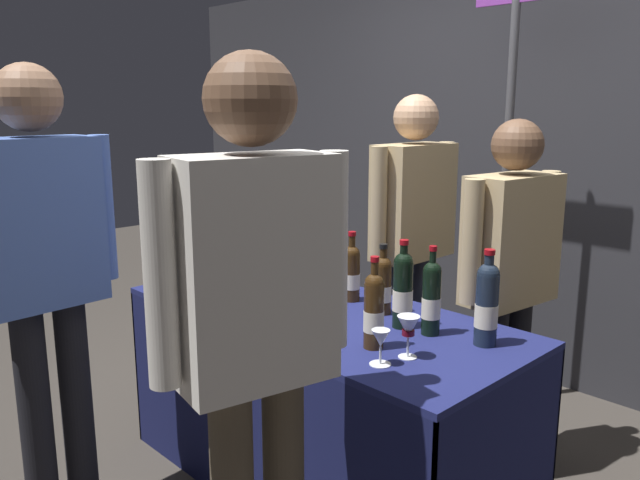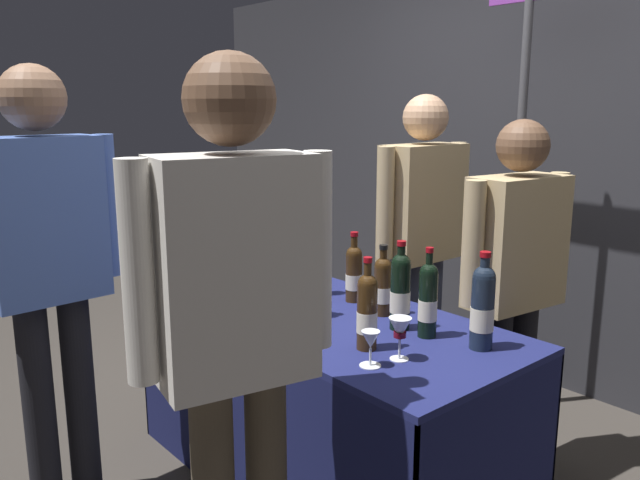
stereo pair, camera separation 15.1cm
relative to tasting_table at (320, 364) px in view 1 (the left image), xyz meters
name	(u,v)px [view 1 (the left image)]	position (x,y,z in m)	size (l,w,h in m)	color
ground_plane	(320,480)	(0.00, 0.00, -0.54)	(12.00, 12.00, 0.00)	#38332D
back_partition	(532,172)	(0.00, 1.72, 0.68)	(6.21, 0.12, 2.43)	#2D2D33
tasting_table	(320,364)	(0.00, 0.00, 0.00)	(1.72, 0.78, 0.77)	#191E51
featured_wine_bottle	(308,285)	(0.02, -0.08, 0.36)	(0.08, 0.08, 0.30)	#38230F
display_bottle_0	(374,310)	(0.41, -0.14, 0.37)	(0.07, 0.07, 0.33)	#38230F
display_bottle_1	(383,284)	(0.19, 0.17, 0.36)	(0.07, 0.07, 0.29)	#38230F
display_bottle_2	(352,272)	(-0.01, 0.20, 0.36)	(0.07, 0.07, 0.30)	#38230F
display_bottle_3	(487,303)	(0.67, 0.16, 0.39)	(0.08, 0.08, 0.35)	#192333
display_bottle_4	(313,265)	(-0.19, 0.15, 0.37)	(0.07, 0.07, 0.33)	black
display_bottle_5	(403,289)	(0.35, 0.10, 0.38)	(0.08, 0.08, 0.34)	black
display_bottle_6	(431,297)	(0.47, 0.11, 0.37)	(0.07, 0.07, 0.33)	black
wine_glass_near_vendor	(381,340)	(0.53, -0.24, 0.32)	(0.07, 0.07, 0.12)	silver
wine_glass_mid	(408,328)	(0.55, -0.13, 0.34)	(0.08, 0.08, 0.15)	silver
flower_vase	(251,260)	(-0.52, 0.05, 0.35)	(0.10, 0.10, 0.39)	tan
brochure_stand	(272,290)	(-0.20, -0.08, 0.30)	(0.13, 0.01, 0.13)	silver
vendor_presenter	(413,224)	(-0.18, 0.84, 0.46)	(0.23, 0.63, 1.65)	#2D3347
vendor_assistant	(510,268)	(0.47, 0.67, 0.38)	(0.26, 0.59, 1.54)	black
taster_foreground_right	(255,316)	(0.51, -0.73, 0.51)	(0.29, 0.58, 1.73)	#4C4233
taster_foreground_left	(42,256)	(-0.56, -0.88, 0.52)	(0.24, 0.59, 1.74)	black
booth_signpost	(508,148)	(0.12, 1.20, 0.85)	(0.44, 0.04, 2.30)	#47474C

